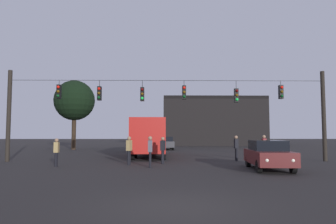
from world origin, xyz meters
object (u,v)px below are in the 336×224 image
Objects in this scene: city_bus at (150,134)px; pedestrian_near_bus at (264,146)px; pedestrian_trailing at (163,149)px; car_near_right at (268,154)px; tree_left_silhouette at (74,101)px; car_far_left at (165,143)px; pedestrian_crossing_right at (129,149)px; pedestrian_far_side at (236,146)px; pedestrian_crossing_left at (150,150)px; pedestrian_crossing_center at (56,151)px.

city_bus reaches higher than pedestrian_near_bus.
pedestrian_near_bus is 7.12m from pedestrian_trailing.
tree_left_silhouette is (-16.11, 20.98, 5.05)m from car_near_right.
pedestrian_crossing_right is at bearing -97.28° from car_far_left.
car_near_right is at bearing -57.58° from city_bus.
pedestrian_near_bus is at bearing -10.89° from pedestrian_far_side.
city_bus is 2.47× the size of car_near_right.
pedestrian_near_bus is at bearing -33.67° from city_bus.
city_bus reaches higher than car_far_left.
pedestrian_crossing_right is 0.21× the size of tree_left_silhouette.
car_near_right is 6.45m from pedestrian_trailing.
pedestrian_crossing_right is (-7.53, 2.68, 0.17)m from car_near_right.
pedestrian_near_bus is at bearing -67.34° from car_far_left.
car_far_left is 2.53× the size of pedestrian_far_side.
car_near_right is 2.57× the size of pedestrian_crossing_left.
pedestrian_trailing is at bearing -81.32° from city_bus.
pedestrian_trailing is (1.06, -6.94, -0.92)m from city_bus.
car_near_right is 21.54m from car_far_left.
car_far_left is 2.55× the size of pedestrian_crossing_left.
city_bus is at bearing 141.08° from pedestrian_far_side.
pedestrian_crossing_right is at bearing -97.27° from city_bus.
pedestrian_trailing is (-0.29, -17.52, 0.15)m from car_far_left.
city_bus is 10.72m from car_far_left.
pedestrian_crossing_right is at bearing -165.52° from pedestrian_near_bus.
city_bus is 1.33× the size of tree_left_silhouette.
pedestrian_crossing_right is at bearing -161.14° from pedestrian_trailing.
pedestrian_crossing_center is 4.16m from pedestrian_crossing_right.
pedestrian_crossing_center is at bearing -166.13° from pedestrian_near_bus.
car_far_left is 2.75× the size of pedestrian_crossing_center.
city_bus is at bearing -48.12° from tree_left_silhouette.
pedestrian_crossing_right reaches higher than pedestrian_trailing.
pedestrian_trailing is at bearing 72.48° from pedestrian_crossing_left.
pedestrian_crossing_left is at bearing -153.28° from pedestrian_near_bus.
city_bus is 6.17× the size of pedestrian_near_bus.
car_near_right is 6.30m from pedestrian_crossing_left.
pedestrian_crossing_left is at bearing -107.52° from pedestrian_trailing.
pedestrian_trailing is at bearing -158.82° from pedestrian_far_side.
pedestrian_crossing_left is 2.03m from pedestrian_crossing_right.
pedestrian_near_bus is at bearing 73.96° from car_near_right.
pedestrian_crossing_center is (-11.59, 1.78, 0.11)m from car_near_right.
pedestrian_crossing_left reaches higher than pedestrian_trailing.
tree_left_silhouette is (-8.58, 18.29, 4.87)m from pedestrian_crossing_right.
pedestrian_trailing reaches higher than car_far_left.
pedestrian_far_side reaches higher than pedestrian_trailing.
city_bus reaches higher than car_near_right.
pedestrian_far_side is (11.19, 3.57, 0.09)m from pedestrian_crossing_center.
pedestrian_trailing is at bearing 18.86° from pedestrian_crossing_right.
pedestrian_near_bus reaches higher than car_near_right.
pedestrian_far_side is at bearing -38.92° from city_bus.
city_bus is 6.35× the size of pedestrian_crossing_left.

